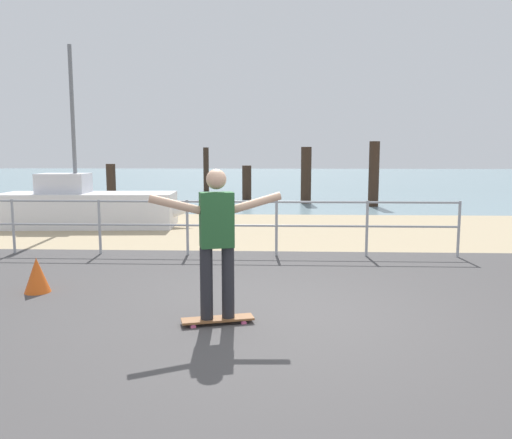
# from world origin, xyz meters

# --- Properties ---
(ground_plane) EXTENTS (24.00, 10.00, 0.04)m
(ground_plane) POSITION_xyz_m (0.00, -1.00, 0.00)
(ground_plane) COLOR #474444
(ground_plane) RESTS_ON ground
(beach_strip) EXTENTS (24.00, 6.00, 0.04)m
(beach_strip) POSITION_xyz_m (0.00, 7.00, 0.00)
(beach_strip) COLOR tan
(beach_strip) RESTS_ON ground
(sea_surface) EXTENTS (72.00, 50.00, 0.04)m
(sea_surface) POSITION_xyz_m (0.00, 35.00, 0.00)
(sea_surface) COLOR #75939E
(sea_surface) RESTS_ON ground
(railing_fence) EXTENTS (11.66, 0.05, 1.05)m
(railing_fence) POSITION_xyz_m (-2.51, 3.60, 0.70)
(railing_fence) COLOR #9EA0A5
(railing_fence) RESTS_ON ground
(sailboat) EXTENTS (5.01, 1.67, 4.59)m
(sailboat) POSITION_xyz_m (-4.73, 7.14, 0.52)
(sailboat) COLOR silver
(sailboat) RESTS_ON ground
(skateboard) EXTENTS (0.82, 0.41, 0.08)m
(skateboard) POSITION_xyz_m (-0.66, -0.23, 0.07)
(skateboard) COLOR brown
(skateboard) RESTS_ON ground
(skateboarder) EXTENTS (1.42, 0.47, 1.65)m
(skateboarder) POSITION_xyz_m (-0.66, -0.23, 1.02)
(skateboarder) COLOR #26262B
(skateboarder) RESTS_ON skateboard
(groyne_post_0) EXTENTS (0.33, 0.33, 1.54)m
(groyne_post_0) POSITION_xyz_m (-6.02, 12.33, 0.77)
(groyne_post_0) COLOR #332319
(groyne_post_0) RESTS_ON ground
(groyne_post_1) EXTENTS (0.28, 0.28, 2.22)m
(groyne_post_1) POSITION_xyz_m (-3.65, 19.95, 1.11)
(groyne_post_1) COLOR #332319
(groyne_post_1) RESTS_ON ground
(groyne_post_2) EXTENTS (0.38, 0.38, 1.42)m
(groyne_post_2) POSITION_xyz_m (-1.29, 15.20, 0.71)
(groyne_post_2) COLOR #332319
(groyne_post_2) RESTS_ON ground
(groyne_post_3) EXTENTS (0.40, 0.40, 2.16)m
(groyne_post_3) POSITION_xyz_m (1.07, 13.77, 1.08)
(groyne_post_3) COLOR #332319
(groyne_post_3) RESTS_ON ground
(groyne_post_4) EXTENTS (0.37, 0.37, 2.34)m
(groyne_post_4) POSITION_xyz_m (3.43, 12.67, 1.17)
(groyne_post_4) COLOR #332319
(groyne_post_4) RESTS_ON ground
(traffic_cone) EXTENTS (0.36, 0.36, 0.50)m
(traffic_cone) POSITION_xyz_m (-3.26, 0.93, 0.25)
(traffic_cone) COLOR #E55919
(traffic_cone) RESTS_ON ground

